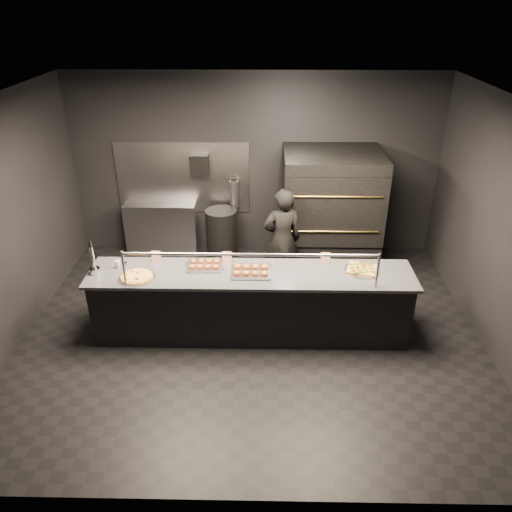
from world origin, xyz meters
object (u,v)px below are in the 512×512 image
object	(u,v)px
slider_tray_b	(251,271)
round_pizza	(137,277)
pizza_oven	(330,211)
slider_tray_a	(205,265)
fire_extinguisher	(234,194)
prep_shelf	(162,228)
square_pizza	(362,269)
service_counter	(251,303)
worker	(282,240)
trash_bin	(222,234)
beer_tap	(94,263)
towel_dispenser	(199,165)

from	to	relation	value
slider_tray_b	round_pizza	bearing A→B (deg)	-173.97
pizza_oven	slider_tray_a	size ratio (longest dim) A/B	3.65
pizza_oven	slider_tray_a	bearing A→B (deg)	-135.80
fire_extinguisher	slider_tray_b	bearing A→B (deg)	-81.72
prep_shelf	round_pizza	bearing A→B (deg)	-85.41
round_pizza	slider_tray_b	world-z (taller)	slider_tray_b
slider_tray_a	square_pizza	size ratio (longest dim) A/B	1.16
service_counter	prep_shelf	world-z (taller)	service_counter
pizza_oven	worker	bearing A→B (deg)	-137.69
service_counter	slider_tray_b	world-z (taller)	service_counter
fire_extinguisher	slider_tray_b	distance (m)	2.43
prep_shelf	slider_tray_a	bearing A→B (deg)	-65.25
prep_shelf	worker	xyz separation A→B (m)	(2.03, -1.12, 0.35)
square_pizza	slider_tray_a	bearing A→B (deg)	178.15
service_counter	square_pizza	size ratio (longest dim) A/B	9.08
fire_extinguisher	trash_bin	size ratio (longest dim) A/B	0.58
fire_extinguisher	beer_tap	size ratio (longest dim) A/B	1.00
prep_shelf	round_pizza	xyz separation A→B (m)	(0.20, -2.47, 0.49)
towel_dispenser	worker	xyz separation A→B (m)	(1.33, -1.19, -0.75)
towel_dispenser	worker	distance (m)	1.94
service_counter	round_pizza	distance (m)	1.49
prep_shelf	pizza_oven	bearing A→B (deg)	-8.54
round_pizza	square_pizza	bearing A→B (deg)	4.81
towel_dispenser	round_pizza	world-z (taller)	towel_dispenser
prep_shelf	fire_extinguisher	size ratio (longest dim) A/B	2.38
beer_tap	worker	size ratio (longest dim) A/B	0.32
fire_extinguisher	beer_tap	distance (m)	2.93
beer_tap	square_pizza	xyz separation A→B (m)	(3.35, 0.14, -0.13)
round_pizza	square_pizza	size ratio (longest dim) A/B	1.00
pizza_oven	round_pizza	bearing A→B (deg)	-141.77
fire_extinguisher	worker	distance (m)	1.46
service_counter	towel_dispenser	size ratio (longest dim) A/B	11.71
prep_shelf	fire_extinguisher	world-z (taller)	fire_extinguisher
slider_tray_b	square_pizza	xyz separation A→B (m)	(1.40, 0.09, -0.01)
round_pizza	slider_tray_b	bearing A→B (deg)	6.03
service_counter	square_pizza	bearing A→B (deg)	3.52
round_pizza	fire_extinguisher	bearing A→B (deg)	67.59
prep_shelf	towel_dispenser	distance (m)	1.31
fire_extinguisher	prep_shelf	bearing A→B (deg)	-176.34
beer_tap	round_pizza	size ratio (longest dim) A/B	1.12
pizza_oven	trash_bin	world-z (taller)	pizza_oven
pizza_oven	beer_tap	bearing A→B (deg)	-148.24
service_counter	towel_dispenser	xyz separation A→B (m)	(-0.90, 2.39, 1.09)
service_counter	pizza_oven	world-z (taller)	pizza_oven
fire_extinguisher	slider_tray_a	size ratio (longest dim) A/B	0.96
prep_shelf	fire_extinguisher	distance (m)	1.39
towel_dispenser	square_pizza	distance (m)	3.31
towel_dispenser	beer_tap	size ratio (longest dim) A/B	0.69
prep_shelf	beer_tap	xyz separation A→B (m)	(-0.35, -2.37, 0.61)
pizza_oven	fire_extinguisher	world-z (taller)	pizza_oven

